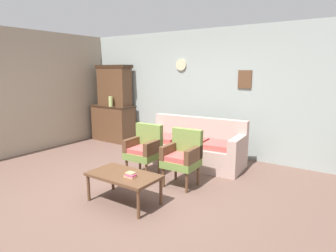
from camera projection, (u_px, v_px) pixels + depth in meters
The scene contains 11 objects.
ground_plane at pixel (126, 190), 4.52m from camera, with size 7.68×7.68×0.00m, color brown.
wall_back_with_decor at pixel (205, 92), 6.39m from camera, with size 6.40×0.09×2.70m.
wall_left_side at pixel (8, 94), 6.04m from camera, with size 0.06×5.20×2.70m, color gray.
side_cabinet at pixel (113, 123), 7.62m from camera, with size 1.16×0.55×0.93m.
cabinet_upper_hutch at pixel (114, 85), 7.49m from camera, with size 0.99×0.38×1.03m.
vase_on_cabinet at pixel (111, 101), 7.28m from camera, with size 0.10×0.10×0.25m, color #AFBE70.
floral_couch at pixel (193, 148), 5.72m from camera, with size 2.03×0.95×0.90m.
armchair_near_couch_end at pixel (144, 148), 5.06m from camera, with size 0.54×0.51×0.90m.
armchair_row_middle at pixel (183, 155), 4.63m from camera, with size 0.54×0.51×0.90m.
coffee_table at pixel (124, 177), 4.02m from camera, with size 1.00×0.56×0.42m.
book_stack_on_table at pixel (131, 175), 3.88m from camera, with size 0.16×0.10×0.07m.
Camera 1 is at (2.93, -3.14, 1.83)m, focal length 31.04 mm.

